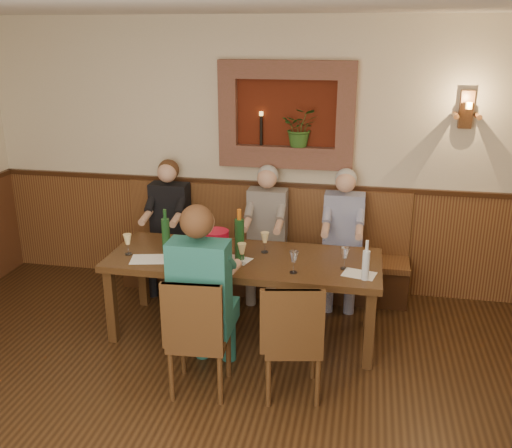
{
  "coord_description": "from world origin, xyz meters",
  "views": [
    {
      "loc": [
        1.0,
        -2.72,
        2.66
      ],
      "look_at": [
        0.1,
        1.9,
        1.05
      ],
      "focal_mm": 40.0,
      "sensor_mm": 36.0,
      "label": 1
    }
  ],
  "objects_px": {
    "chair_near_right": "(292,361)",
    "person_bench_right": "(342,249)",
    "dining_table": "(244,265)",
    "chair_near_left": "(200,357)",
    "person_bench_left": "(169,237)",
    "bench": "(263,261)",
    "person_chair_front": "(204,309)",
    "spittoon_bucket": "(216,245)",
    "person_bench_mid": "(266,244)",
    "wine_bottle_green_b": "(166,234)",
    "wine_bottle_green_a": "(239,238)",
    "water_bottle": "(366,264)"
  },
  "relations": [
    {
      "from": "chair_near_right",
      "to": "person_bench_mid",
      "type": "relative_size",
      "value": 0.69
    },
    {
      "from": "chair_near_right",
      "to": "person_bench_right",
      "type": "bearing_deg",
      "value": 69.74
    },
    {
      "from": "dining_table",
      "to": "chair_near_left",
      "type": "xyz_separation_m",
      "value": [
        -0.15,
        -0.93,
        -0.39
      ]
    },
    {
      "from": "person_bench_mid",
      "to": "water_bottle",
      "type": "xyz_separation_m",
      "value": [
        1.01,
        -1.11,
        0.32
      ]
    },
    {
      "from": "person_bench_left",
      "to": "wine_bottle_green_b",
      "type": "height_order",
      "value": "person_bench_left"
    },
    {
      "from": "bench",
      "to": "chair_near_left",
      "type": "height_order",
      "value": "bench"
    },
    {
      "from": "bench",
      "to": "water_bottle",
      "type": "relative_size",
      "value": 8.96
    },
    {
      "from": "chair_near_right",
      "to": "person_bench_right",
      "type": "xyz_separation_m",
      "value": [
        0.28,
        1.68,
        0.29
      ]
    },
    {
      "from": "dining_table",
      "to": "person_bench_right",
      "type": "height_order",
      "value": "person_bench_right"
    },
    {
      "from": "person_bench_right",
      "to": "person_chair_front",
      "type": "bearing_deg",
      "value": -121.13
    },
    {
      "from": "dining_table",
      "to": "person_chair_front",
      "type": "relative_size",
      "value": 1.61
    },
    {
      "from": "person_bench_left",
      "to": "wine_bottle_green_a",
      "type": "height_order",
      "value": "person_bench_left"
    },
    {
      "from": "person_bench_mid",
      "to": "chair_near_left",
      "type": "bearing_deg",
      "value": -96.28
    },
    {
      "from": "chair_near_left",
      "to": "spittoon_bucket",
      "type": "distance_m",
      "value": 1.04
    },
    {
      "from": "person_bench_left",
      "to": "water_bottle",
      "type": "height_order",
      "value": "person_bench_left"
    },
    {
      "from": "dining_table",
      "to": "wine_bottle_green_b",
      "type": "distance_m",
      "value": 0.76
    },
    {
      "from": "dining_table",
      "to": "wine_bottle_green_a",
      "type": "bearing_deg",
      "value": -118.69
    },
    {
      "from": "spittoon_bucket",
      "to": "wine_bottle_green_b",
      "type": "distance_m",
      "value": 0.5
    },
    {
      "from": "bench",
      "to": "person_chair_front",
      "type": "distance_m",
      "value": 1.75
    },
    {
      "from": "chair_near_left",
      "to": "person_bench_left",
      "type": "bearing_deg",
      "value": 111.68
    },
    {
      "from": "dining_table",
      "to": "person_bench_right",
      "type": "relative_size",
      "value": 1.75
    },
    {
      "from": "bench",
      "to": "person_chair_front",
      "type": "xyz_separation_m",
      "value": [
        -0.15,
        -1.72,
        0.29
      ]
    },
    {
      "from": "wine_bottle_green_b",
      "to": "dining_table",
      "type": "bearing_deg",
      "value": -0.93
    },
    {
      "from": "dining_table",
      "to": "chair_near_right",
      "type": "relative_size",
      "value": 2.52
    },
    {
      "from": "person_bench_left",
      "to": "chair_near_right",
      "type": "bearing_deg",
      "value": -47.22
    },
    {
      "from": "chair_near_left",
      "to": "wine_bottle_green_a",
      "type": "relative_size",
      "value": 2.14
    },
    {
      "from": "person_bench_mid",
      "to": "wine_bottle_green_a",
      "type": "distance_m",
      "value": 0.97
    },
    {
      "from": "dining_table",
      "to": "wine_bottle_green_b",
      "type": "xyz_separation_m",
      "value": [
        -0.72,
        0.01,
        0.24
      ]
    },
    {
      "from": "chair_near_right",
      "to": "wine_bottle_green_a",
      "type": "height_order",
      "value": "wine_bottle_green_a"
    },
    {
      "from": "person_chair_front",
      "to": "person_bench_mid",
      "type": "bearing_deg",
      "value": 83.08
    },
    {
      "from": "water_bottle",
      "to": "person_bench_left",
      "type": "bearing_deg",
      "value": 151.62
    },
    {
      "from": "bench",
      "to": "person_bench_mid",
      "type": "distance_m",
      "value": 0.26
    },
    {
      "from": "person_bench_left",
      "to": "water_bottle",
      "type": "relative_size",
      "value": 4.14
    },
    {
      "from": "person_chair_front",
      "to": "spittoon_bucket",
      "type": "distance_m",
      "value": 0.75
    },
    {
      "from": "person_bench_right",
      "to": "spittoon_bucket",
      "type": "xyz_separation_m",
      "value": [
        -1.06,
        -0.92,
        0.31
      ]
    },
    {
      "from": "chair_near_right",
      "to": "wine_bottle_green_b",
      "type": "xyz_separation_m",
      "value": [
        -1.27,
        0.85,
        0.64
      ]
    },
    {
      "from": "dining_table",
      "to": "person_bench_mid",
      "type": "bearing_deg",
      "value": 86.69
    },
    {
      "from": "person_chair_front",
      "to": "chair_near_right",
      "type": "bearing_deg",
      "value": -5.28
    },
    {
      "from": "dining_table",
      "to": "spittoon_bucket",
      "type": "height_order",
      "value": "spittoon_bucket"
    },
    {
      "from": "bench",
      "to": "person_chair_front",
      "type": "relative_size",
      "value": 2.01
    },
    {
      "from": "chair_near_left",
      "to": "wine_bottle_green_a",
      "type": "xyz_separation_m",
      "value": [
        0.12,
        0.88,
        0.66
      ]
    },
    {
      "from": "chair_near_left",
      "to": "water_bottle",
      "type": "distance_m",
      "value": 1.5
    },
    {
      "from": "person_bench_mid",
      "to": "bench",
      "type": "bearing_deg",
      "value": 115.02
    },
    {
      "from": "person_bench_left",
      "to": "wine_bottle_green_b",
      "type": "distance_m",
      "value": 0.94
    },
    {
      "from": "person_bench_left",
      "to": "wine_bottle_green_a",
      "type": "relative_size",
      "value": 3.04
    },
    {
      "from": "person_bench_right",
      "to": "wine_bottle_green_b",
      "type": "height_order",
      "value": "person_bench_right"
    },
    {
      "from": "person_chair_front",
      "to": "water_bottle",
      "type": "distance_m",
      "value": 1.33
    },
    {
      "from": "dining_table",
      "to": "chair_near_right",
      "type": "distance_m",
      "value": 1.08
    },
    {
      "from": "wine_bottle_green_a",
      "to": "bench",
      "type": "bearing_deg",
      "value": 88.43
    },
    {
      "from": "chair_near_right",
      "to": "spittoon_bucket",
      "type": "xyz_separation_m",
      "value": [
        -0.78,
        0.76,
        0.6
      ]
    }
  ]
}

